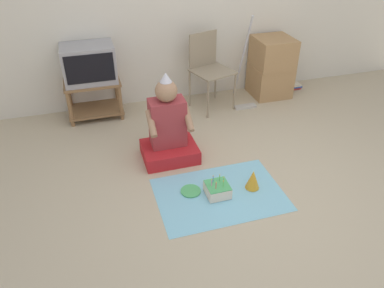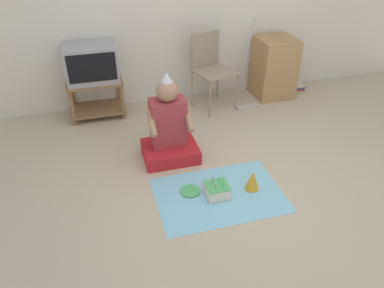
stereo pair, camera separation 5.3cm
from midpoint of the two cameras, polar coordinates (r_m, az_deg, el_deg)
name	(u,v)px [view 2 (the right image)]	position (r m, az deg, el deg)	size (l,w,h in m)	color
ground_plane	(258,204)	(3.31, 10.53, -8.95)	(16.00, 16.00, 0.00)	tan
tv_stand	(96,94)	(4.59, -14.08, 7.34)	(0.63, 0.43, 0.45)	olive
tv	(91,63)	(4.45, -14.76, 11.89)	(0.58, 0.42, 0.41)	#99999E
folding_chair	(211,65)	(4.60, 3.20, 11.92)	(0.55, 0.54, 0.90)	gray
cardboard_box_stack	(274,68)	(5.05, 12.69, 11.28)	(0.48, 0.48, 0.76)	#A87F51
dust_mop	(246,81)	(4.73, 8.55, 9.48)	(0.28, 0.44, 1.14)	#B2ADA3
book_pile	(297,87)	(5.42, 15.93, 8.36)	(0.19, 0.14, 0.07)	#B72D28
person_seated	(169,130)	(3.67, -3.12, 2.09)	(0.54, 0.43, 0.90)	red
party_cloth	(219,195)	(3.35, 4.61, -7.68)	(1.12, 0.77, 0.01)	#7FC6E0
birthday_cake	(217,190)	(3.31, 4.27, -6.97)	(0.20, 0.20, 0.18)	#F4E0C6
party_hat_blue	(253,180)	(3.40, 9.66, -5.43)	(0.13, 0.13, 0.19)	gold
paper_plate	(190,191)	(3.37, 0.17, -7.17)	(0.18, 0.18, 0.01)	#4CB266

